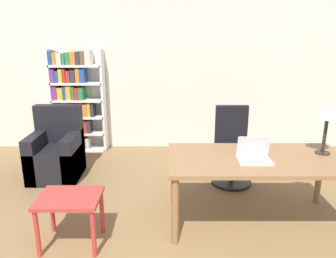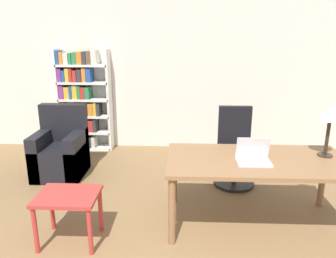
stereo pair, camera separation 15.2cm
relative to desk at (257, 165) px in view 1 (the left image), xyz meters
The scene contains 8 objects.
wall_back 2.73m from the desk, 109.64° to the left, with size 8.00×0.06×2.70m.
desk is the anchor object (origin of this frame).
laptop 0.17m from the desk, 129.55° to the right, with size 0.33×0.24×0.25m.
table_lamp 0.90m from the desk, ahead, with size 0.25×0.25×0.53m.
office_chair 1.03m from the desk, 93.93° to the left, with size 0.54×0.54×1.04m.
side_table_blue 1.92m from the desk, 167.66° to the right, with size 0.58×0.46×0.51m.
armchair 2.79m from the desk, 155.12° to the left, with size 0.66×0.69×0.99m.
bookshelf 3.42m from the desk, 137.69° to the left, with size 0.89×0.28×1.73m.
Camera 1 is at (-0.05, -1.13, 1.97)m, focal length 35.00 mm.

